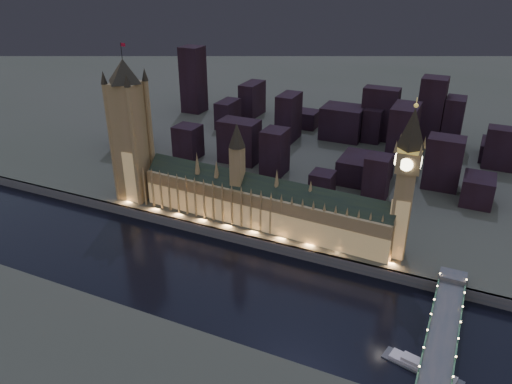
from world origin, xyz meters
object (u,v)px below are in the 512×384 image
at_px(palace_of_westminster, 260,202).
at_px(westminster_bridge, 443,331).
at_px(elizabeth_tower, 407,172).
at_px(victoria_tower, 130,125).
at_px(river_boat, 422,367).

bearing_deg(palace_of_westminster, westminster_bridge, -24.72).
height_order(palace_of_westminster, elizabeth_tower, elizabeth_tower).
relative_size(victoria_tower, elizabeth_tower, 1.16).
xyz_separation_m(palace_of_westminster, westminster_bridge, (141.68, -65.21, -20.37)).
bearing_deg(palace_of_westminster, elizabeth_tower, 0.10).
bearing_deg(palace_of_westminster, victoria_tower, 179.91).
height_order(elizabeth_tower, westminster_bridge, elizabeth_tower).
relative_size(elizabeth_tower, river_boat, 2.58).
relative_size(elizabeth_tower, westminster_bridge, 0.98).
bearing_deg(westminster_bridge, elizabeth_tower, 120.91).
bearing_deg(victoria_tower, elizabeth_tower, -0.00).
distance_m(palace_of_westminster, river_boat, 165.77).
bearing_deg(elizabeth_tower, westminster_bridge, -59.09).
bearing_deg(river_boat, westminster_bridge, 76.52).
bearing_deg(westminster_bridge, palace_of_westminster, 155.28).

